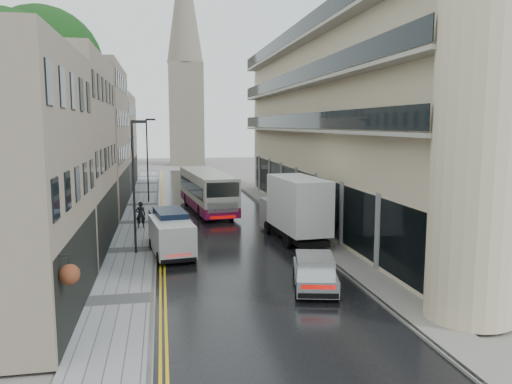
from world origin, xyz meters
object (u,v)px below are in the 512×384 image
object	(u,v)px
pedestrian	(141,215)
navy_van	(159,235)
tree_near	(3,130)
white_van	(159,245)
lamp_post_near	(134,188)
tree_far	(58,137)
white_lorry	(287,214)
silver_hatchback	(298,281)
lamp_post_far	(147,161)
cream_bus	(200,197)

from	to	relation	value
pedestrian	navy_van	bearing A→B (deg)	97.61
tree_near	white_van	distance (m)	10.82
navy_van	pedestrian	bearing A→B (deg)	91.56
white_van	lamp_post_near	xyz separation A→B (m)	(-1.29, 2.30, 2.72)
navy_van	lamp_post_near	world-z (taller)	lamp_post_near
tree_far	white_van	size ratio (longest dim) A/B	2.73
white_lorry	lamp_post_near	xyz separation A→B (m)	(-8.68, 0.09, 1.73)
silver_hatchback	white_van	size ratio (longest dim) A/B	0.88
silver_hatchback	navy_van	world-z (taller)	navy_van
tree_far	lamp_post_near	bearing A→B (deg)	-65.63
tree_far	lamp_post_far	xyz separation A→B (m)	(6.86, 4.38, -2.31)
cream_bus	lamp_post_near	bearing A→B (deg)	-118.94
lamp_post_near	white_van	bearing A→B (deg)	-55.91
tree_near	tree_far	size ratio (longest dim) A/B	1.11
white_lorry	lamp_post_near	world-z (taller)	lamp_post_near
cream_bus	white_van	size ratio (longest dim) A/B	2.62
tree_far	silver_hatchback	distance (m)	27.37
white_lorry	navy_van	xyz separation A→B (m)	(-7.38, -0.46, -0.83)
lamp_post_near	pedestrian	bearing A→B (deg)	94.62
silver_hatchback	lamp_post_far	distance (m)	28.49
white_van	pedestrian	size ratio (longest dim) A/B	2.49
white_lorry	white_van	distance (m)	7.77
navy_van	lamp_post_far	bearing A→B (deg)	84.85
cream_bus	pedestrian	world-z (taller)	cream_bus
white_lorry	pedestrian	bearing A→B (deg)	136.28
cream_bus	lamp_post_far	world-z (taller)	lamp_post_far
navy_van	cream_bus	bearing A→B (deg)	66.14
lamp_post_near	tree_near	bearing A→B (deg)	171.82
tree_near	lamp_post_far	bearing A→B (deg)	67.60
silver_hatchback	lamp_post_near	xyz separation A→B (m)	(-6.97, 8.55, 3.00)
lamp_post_far	white_van	bearing A→B (deg)	-89.03
tree_far	cream_bus	world-z (taller)	tree_far
tree_far	pedestrian	xyz separation A→B (m)	(6.62, -7.70, -5.19)
navy_van	lamp_post_near	bearing A→B (deg)	149.02
cream_bus	white_lorry	bearing A→B (deg)	-73.59
silver_hatchback	pedestrian	bearing A→B (deg)	127.36
navy_van	pedestrian	distance (m)	7.54
white_van	lamp_post_near	bearing A→B (deg)	111.36
cream_bus	pedestrian	size ratio (longest dim) A/B	6.52
tree_far	tree_near	bearing A→B (deg)	-91.32
white_van	lamp_post_near	size ratio (longest dim) A/B	0.63
tree_near	white_lorry	size ratio (longest dim) A/B	1.81
tree_far	silver_hatchback	xyz separation A→B (m)	(13.58, -23.13, -5.46)
tree_far	white_van	distance (m)	19.35
white_lorry	navy_van	world-z (taller)	white_lorry
white_lorry	lamp_post_far	world-z (taller)	lamp_post_far
silver_hatchback	lamp_post_near	world-z (taller)	lamp_post_near
white_lorry	pedestrian	distance (m)	11.16
tree_far	navy_van	world-z (taller)	tree_far
cream_bus	silver_hatchback	bearing A→B (deg)	-88.24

